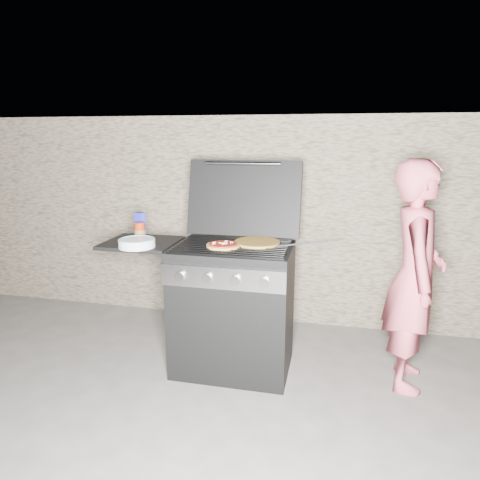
% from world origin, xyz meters
% --- Properties ---
extents(ground, '(50.00, 50.00, 0.00)m').
position_xyz_m(ground, '(0.00, 0.00, 0.00)').
color(ground, '#504C47').
extents(stone_wall, '(8.00, 0.35, 1.80)m').
position_xyz_m(stone_wall, '(0.00, 1.05, 0.90)').
color(stone_wall, gray).
rests_on(stone_wall, ground).
extents(gas_grill, '(1.34, 0.79, 0.91)m').
position_xyz_m(gas_grill, '(-0.25, 0.00, 0.46)').
color(gas_grill, black).
rests_on(gas_grill, ground).
extents(pizza_topped, '(0.29, 0.29, 0.03)m').
position_xyz_m(pizza_topped, '(-0.05, -0.05, 0.92)').
color(pizza_topped, gold).
rests_on(pizza_topped, gas_grill).
extents(pizza_plain, '(0.41, 0.41, 0.02)m').
position_xyz_m(pizza_plain, '(0.15, 0.08, 0.92)').
color(pizza_plain, gold).
rests_on(pizza_plain, gas_grill).
extents(sauce_jar, '(0.08, 0.08, 0.12)m').
position_xyz_m(sauce_jar, '(-0.71, 0.07, 0.96)').
color(sauce_jar, '#98270B').
rests_on(sauce_jar, gas_grill).
extents(blue_carton, '(0.09, 0.07, 0.17)m').
position_xyz_m(blue_carton, '(-0.77, 0.20, 0.99)').
color(blue_carton, '#292CB5').
rests_on(blue_carton, gas_grill).
extents(plate_stack, '(0.24, 0.24, 0.06)m').
position_xyz_m(plate_stack, '(-0.62, -0.16, 0.93)').
color(plate_stack, white).
rests_on(plate_stack, gas_grill).
extents(person, '(0.40, 0.57, 1.50)m').
position_xyz_m(person, '(1.19, 0.08, 0.75)').
color(person, '#C54E5C').
rests_on(person, ground).
extents(tongs, '(0.42, 0.02, 0.09)m').
position_xyz_m(tongs, '(0.51, 0.00, 0.95)').
color(tongs, black).
rests_on(tongs, gas_grill).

